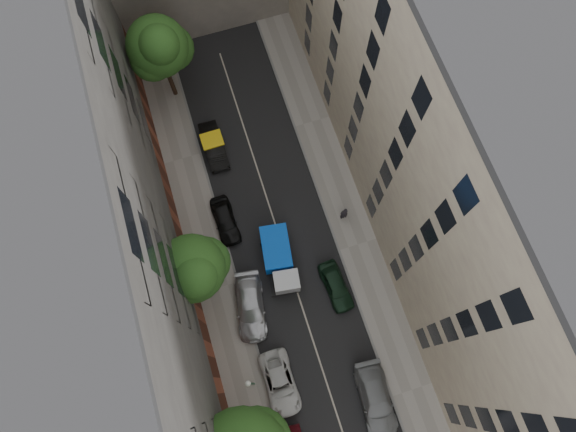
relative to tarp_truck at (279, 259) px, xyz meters
name	(u,v)px	position (x,y,z in m)	size (l,w,h in m)	color
ground	(289,266)	(0.60, -0.49, -1.25)	(120.00, 120.00, 0.00)	#4C4C49
road_surface	(289,266)	(0.60, -0.49, -1.24)	(8.00, 44.00, 0.02)	black
sidewalk_left	(218,288)	(-4.90, -0.49, -1.17)	(3.00, 44.00, 0.15)	gray
sidewalk_right	(358,245)	(6.10, -0.49, -1.17)	(3.00, 44.00, 0.15)	gray
building_left	(98,286)	(-10.40, -0.49, 8.75)	(8.00, 44.00, 20.00)	#454341
building_right	(467,174)	(11.60, -0.49, 8.75)	(8.00, 44.00, 20.00)	beige
tarp_truck	(279,259)	(0.00, 0.00, 0.00)	(2.57, 5.13, 2.26)	black
car_left_2	(280,383)	(-2.51, -8.29, -0.61)	(2.11, 4.58, 1.27)	silver
car_left_3	(251,307)	(-3.00, -2.69, -0.51)	(2.06, 5.07, 1.47)	silver
car_left_4	(225,221)	(-3.00, 4.22, -0.56)	(1.61, 4.01, 1.37)	black
car_left_5	(214,146)	(-2.20, 10.51, -0.53)	(1.51, 4.32, 1.42)	black
car_right_1	(376,400)	(3.40, -11.29, -0.49)	(2.11, 5.19, 1.51)	gray
car_right_2	(336,286)	(3.40, -3.09, -0.57)	(1.59, 3.95, 1.35)	black
tree_mid	(193,270)	(-5.70, -0.05, 4.28)	(4.86, 4.51, 7.99)	#382619
tree_far	(160,49)	(-3.90, 16.42, 4.99)	(4.89, 4.55, 8.87)	#382619
lamp_post	(250,384)	(-4.27, -7.78, 2.59)	(0.36, 0.36, 5.91)	#1A5B39
pedestrian	(344,214)	(5.76, 1.91, -0.21)	(0.65, 0.43, 1.78)	black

